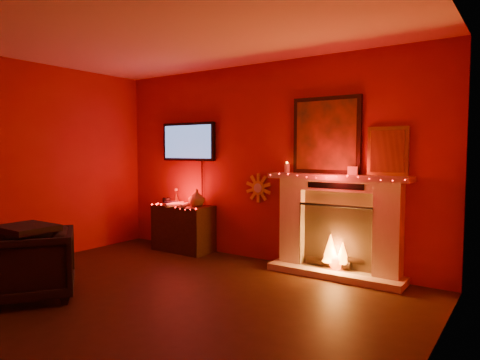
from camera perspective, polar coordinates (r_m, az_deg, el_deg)
The scene contains 6 objects.
room at distance 3.98m, azimuth -16.21°, elevation 1.37°, with size 5.00×5.00×5.00m.
fireplace at distance 5.33m, azimuth 12.86°, elevation -4.70°, with size 1.72×0.40×2.18m.
tv at distance 6.62m, azimuth -6.88°, elevation 5.06°, with size 1.00×0.07×1.24m.
sunburst_clock at distance 5.92m, azimuth 2.46°, elevation -1.06°, with size 0.40×0.03×0.40m.
console_table at distance 6.54m, azimuth -7.51°, elevation -6.09°, with size 0.91×0.59×0.94m.
armchair at distance 4.93m, azimuth -25.93°, elevation -10.11°, with size 0.76×0.78×0.71m, color black.
Camera 1 is at (3.08, -2.52, 1.52)m, focal length 32.00 mm.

